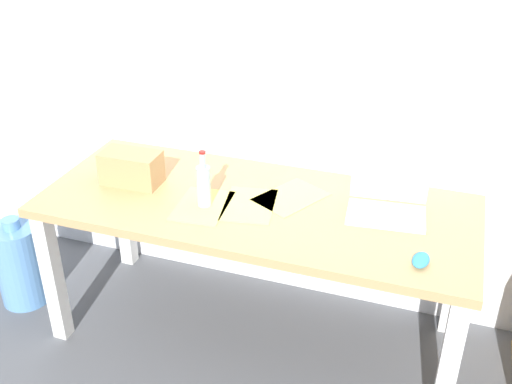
% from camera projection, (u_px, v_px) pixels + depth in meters
% --- Properties ---
extents(ground_plane, '(8.00, 8.00, 0.00)m').
position_uv_depth(ground_plane, '(256.00, 331.00, 2.93)').
color(ground_plane, '#515459').
extents(back_wall, '(5.20, 0.08, 2.60)m').
position_uv_depth(back_wall, '(288.00, 42.00, 2.66)').
color(back_wall, white).
rests_on(back_wall, ground).
extents(desk, '(1.86, 0.76, 0.72)m').
position_uv_depth(desk, '(256.00, 220.00, 2.62)').
color(desk, tan).
rests_on(desk, ground).
extents(laptop_right, '(0.34, 0.25, 0.23)m').
position_uv_depth(laptop_right, '(387.00, 202.00, 2.48)').
color(laptop_right, silver).
rests_on(laptop_right, desk).
extents(beer_bottle, '(0.06, 0.06, 0.25)m').
position_uv_depth(beer_bottle, '(204.00, 185.00, 2.51)').
color(beer_bottle, '#99B7C1').
rests_on(beer_bottle, desk).
extents(computer_mouse, '(0.07, 0.11, 0.03)m').
position_uv_depth(computer_mouse, '(421.00, 260.00, 2.18)').
color(computer_mouse, '#338CC6').
rests_on(computer_mouse, desk).
extents(cardboard_box, '(0.27, 0.15, 0.15)m').
position_uv_depth(cardboard_box, '(131.00, 168.00, 2.70)').
color(cardboard_box, tan).
rests_on(cardboard_box, desk).
extents(paper_sheet_near_back, '(0.32, 0.36, 0.00)m').
position_uv_depth(paper_sheet_near_back, '(291.00, 197.00, 2.62)').
color(paper_sheet_near_back, '#F4E06B').
rests_on(paper_sheet_near_back, desk).
extents(paper_sheet_center, '(0.26, 0.33, 0.00)m').
position_uv_depth(paper_sheet_center, '(249.00, 205.00, 2.56)').
color(paper_sheet_center, '#F4E06B').
rests_on(paper_sheet_center, desk).
extents(paper_yellow_folder, '(0.23, 0.31, 0.00)m').
position_uv_depth(paper_yellow_folder, '(202.00, 206.00, 2.55)').
color(paper_yellow_folder, '#F4E06B').
rests_on(paper_yellow_folder, desk).
extents(water_cooler_jug, '(0.24, 0.24, 0.48)m').
position_uv_depth(water_cooler_jug, '(20.00, 264.00, 3.04)').
color(water_cooler_jug, '#598CC6').
rests_on(water_cooler_jug, ground).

